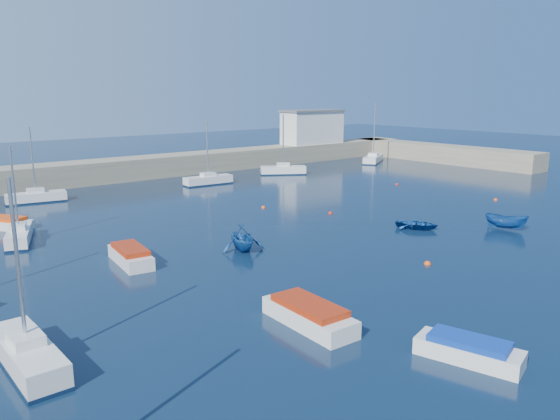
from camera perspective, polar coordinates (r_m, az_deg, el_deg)
ground at (r=35.71m, az=17.96°, el=-5.76°), size 220.00×220.00×0.00m
back_wall at (r=70.90m, az=-14.86°, el=4.25°), size 96.00×4.50×2.60m
right_arm at (r=88.93m, az=16.28°, el=5.72°), size 4.50×32.00×2.60m
harbor_office at (r=87.20m, az=3.39°, el=8.57°), size 10.00×4.00×5.00m
sailboat_1 at (r=24.34m, az=-24.89°, el=-13.47°), size 1.65×5.73×7.62m
sailboat_3 at (r=43.63m, az=-25.61°, el=-2.39°), size 3.07×5.40×6.98m
sailboat_5 at (r=58.76m, az=-24.14°, el=1.26°), size 5.72×2.42×7.37m
sailboat_6 at (r=64.59m, az=-7.51°, el=3.14°), size 5.88×2.06×7.64m
sailboat_7 at (r=72.04m, az=0.33°, el=4.22°), size 5.86×4.55×7.86m
sailboat_8 at (r=85.59m, az=9.72°, el=5.32°), size 6.93×5.22×9.02m
motorboat_0 at (r=25.88m, az=3.05°, el=-10.84°), size 2.02×5.17×1.14m
motorboat_1 at (r=35.93m, az=-15.35°, el=-4.61°), size 2.16×4.76×1.13m
motorboat_2 at (r=48.76m, az=-26.94°, el=-1.20°), size 3.93×4.80×0.96m
motorboat_3 at (r=24.01m, az=19.11°, el=-13.67°), size 2.53×4.41×0.98m
dinghy_center at (r=44.80m, az=14.11°, el=-1.46°), size 3.59×4.03×0.69m
dinghy_left at (r=37.50m, az=-3.98°, el=-2.91°), size 3.69×4.01×1.78m
dinghy_right at (r=46.72m, az=22.58°, el=-1.13°), size 2.12×3.44×1.25m
buoy_0 at (r=35.88m, az=15.15°, el=-5.50°), size 0.46×0.46×0.46m
buoy_1 at (r=49.03m, az=5.28°, el=-0.37°), size 0.39×0.39×0.39m
buoy_2 at (r=59.03m, az=21.60°, el=0.97°), size 0.39×0.39×0.39m
buoy_3 at (r=51.23m, az=-1.74°, el=0.22°), size 0.41×0.41×0.41m
buoy_4 at (r=65.46m, az=12.11°, el=2.60°), size 0.38×0.38×0.38m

